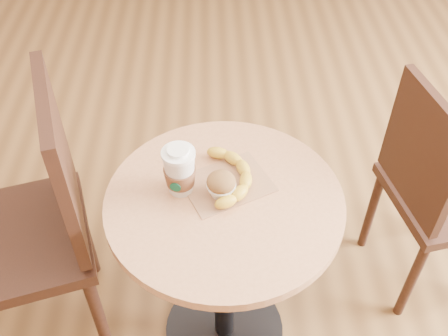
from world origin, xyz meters
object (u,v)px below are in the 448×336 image
chair_left (34,224)px  banana (232,176)px  cafe_table (224,247)px  chair_right (436,189)px  muffin (221,185)px  coffee_cup (180,172)px

chair_left → banana: bearing=72.9°
banana → chair_left: bearing=179.1°
cafe_table → chair_left: (-0.59, 0.07, 0.05)m
chair_left → chair_right: chair_left is taller
chair_right → muffin: 0.84m
banana → coffee_cup: bearing=-169.6°
muffin → coffee_cup: bearing=168.1°
coffee_cup → banana: (0.15, 0.03, -0.05)m
chair_left → muffin: 0.63m
chair_left → chair_right: (1.34, 0.18, -0.07)m
chair_right → muffin: bearing=95.3°
muffin → banana: 0.06m
cafe_table → banana: size_ratio=2.84×
chair_left → coffee_cup: bearing=69.4°
chair_left → coffee_cup: (0.47, -0.03, 0.25)m
muffin → chair_right: bearing=17.1°
chair_left → coffee_cup: 0.53m
chair_right → banana: bearing=92.3°
cafe_table → muffin: 0.27m
cafe_table → chair_left: 0.60m
cafe_table → banana: banana is taller
cafe_table → banana: bearing=70.5°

